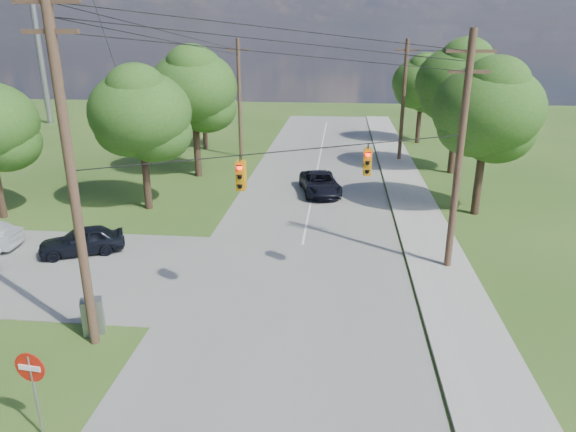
# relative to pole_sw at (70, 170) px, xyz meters

# --- Properties ---
(ground) EXTENTS (140.00, 140.00, 0.00)m
(ground) POSITION_rel_pole_sw_xyz_m (4.60, -0.40, -6.23)
(ground) COLOR #2D4D19
(ground) RESTS_ON ground
(main_road) EXTENTS (10.00, 100.00, 0.03)m
(main_road) POSITION_rel_pole_sw_xyz_m (6.60, 4.60, -6.21)
(main_road) COLOR gray
(main_road) RESTS_ON ground
(sidewalk_east) EXTENTS (2.60, 100.00, 0.12)m
(sidewalk_east) POSITION_rel_pole_sw_xyz_m (13.30, 4.60, -6.17)
(sidewalk_east) COLOR #A3A099
(sidewalk_east) RESTS_ON ground
(pole_sw) EXTENTS (2.00, 0.32, 12.00)m
(pole_sw) POSITION_rel_pole_sw_xyz_m (0.00, 0.00, 0.00)
(pole_sw) COLOR brown
(pole_sw) RESTS_ON ground
(pole_ne) EXTENTS (2.00, 0.32, 10.50)m
(pole_ne) POSITION_rel_pole_sw_xyz_m (13.50, 7.60, -0.76)
(pole_ne) COLOR brown
(pole_ne) RESTS_ON ground
(pole_north_e) EXTENTS (2.00, 0.32, 10.00)m
(pole_north_e) POSITION_rel_pole_sw_xyz_m (13.50, 29.60, -1.10)
(pole_north_e) COLOR brown
(pole_north_e) RESTS_ON ground
(pole_north_w) EXTENTS (2.00, 0.32, 10.00)m
(pole_north_w) POSITION_rel_pole_sw_xyz_m (-0.40, 29.60, -1.10)
(pole_north_w) COLOR brown
(pole_north_w) RESTS_ON ground
(power_lines) EXTENTS (13.93, 29.62, 4.93)m
(power_lines) POSITION_rel_pole_sw_xyz_m (6.10, 11.14, 2.93)
(power_lines) COLOR black
(power_lines) RESTS_ON ground
(traffic_signals) EXTENTS (4.91, 3.27, 1.05)m
(traffic_signals) POSITION_rel_pole_sw_xyz_m (7.15, 4.03, -0.73)
(traffic_signals) COLOR orange
(traffic_signals) RESTS_ON ground
(tree_w_near) EXTENTS (6.00, 6.00, 8.40)m
(tree_w_near) POSITION_rel_pole_sw_xyz_m (-3.40, 14.60, -0.30)
(tree_w_near) COLOR #432D21
(tree_w_near) RESTS_ON ground
(tree_w_mid) EXTENTS (6.40, 6.40, 9.22)m
(tree_w_mid) POSITION_rel_pole_sw_xyz_m (-2.40, 22.60, 0.35)
(tree_w_mid) COLOR #432D21
(tree_w_mid) RESTS_ON ground
(tree_w_far) EXTENTS (6.00, 6.00, 8.73)m
(tree_w_far) POSITION_rel_pole_sw_xyz_m (-4.40, 32.60, 0.02)
(tree_w_far) COLOR #432D21
(tree_w_far) RESTS_ON ground
(tree_e_near) EXTENTS (6.20, 6.20, 8.81)m
(tree_e_near) POSITION_rel_pole_sw_xyz_m (16.60, 15.60, 0.02)
(tree_e_near) COLOR #432D21
(tree_e_near) RESTS_ON ground
(tree_e_mid) EXTENTS (6.60, 6.60, 9.64)m
(tree_e_mid) POSITION_rel_pole_sw_xyz_m (17.10, 25.60, 0.68)
(tree_e_mid) COLOR #432D21
(tree_e_mid) RESTS_ON ground
(tree_e_far) EXTENTS (5.80, 5.80, 8.32)m
(tree_e_far) POSITION_rel_pole_sw_xyz_m (16.10, 37.60, -0.31)
(tree_e_far) COLOR #432D21
(tree_e_far) RESTS_ON ground
(car_cross_dark) EXTENTS (4.29, 3.13, 1.36)m
(car_cross_dark) POSITION_rel_pole_sw_xyz_m (-4.10, 7.40, -5.52)
(car_cross_dark) COLOR black
(car_cross_dark) RESTS_ON cross_road
(car_main_north) EXTENTS (3.34, 5.49, 1.42)m
(car_main_north) POSITION_rel_pole_sw_xyz_m (7.10, 18.84, -5.49)
(car_main_north) COLOR black
(car_main_north) RESTS_ON main_road
(control_cabinet) EXTENTS (0.89, 0.78, 1.33)m
(control_cabinet) POSITION_rel_pole_sw_xyz_m (-0.29, 0.60, -5.56)
(control_cabinet) COLOR gray
(control_cabinet) RESTS_ON ground
(do_not_enter_sign) EXTENTS (0.86, 0.13, 2.58)m
(do_not_enter_sign) POSITION_rel_pole_sw_xyz_m (0.62, -4.40, -4.37)
(do_not_enter_sign) COLOR gray
(do_not_enter_sign) RESTS_ON ground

